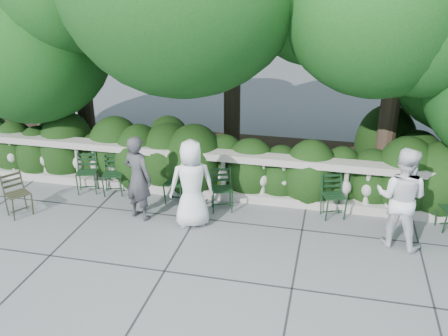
% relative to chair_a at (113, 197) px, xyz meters
% --- Properties ---
extents(ground, '(90.00, 90.00, 0.00)m').
position_rel_chair_a_xyz_m(ground, '(2.43, -1.32, 0.00)').
color(ground, '#595B62').
rests_on(ground, ground).
extents(balustrade, '(12.00, 0.44, 1.00)m').
position_rel_chair_a_xyz_m(balustrade, '(2.43, 0.48, 0.49)').
color(balustrade, '#9E998E').
rests_on(balustrade, ground).
extents(shrub_hedge, '(15.00, 2.60, 1.70)m').
position_rel_chair_a_xyz_m(shrub_hedge, '(2.43, 1.68, 0.00)').
color(shrub_hedge, black).
rests_on(shrub_hedge, ground).
extents(chair_a, '(0.55, 0.58, 0.84)m').
position_rel_chair_a_xyz_m(chair_a, '(0.00, 0.00, 0.00)').
color(chair_a, black).
rests_on(chair_a, ground).
extents(chair_b, '(0.57, 0.60, 0.84)m').
position_rel_chair_a_xyz_m(chair_b, '(2.37, -0.19, 0.00)').
color(chair_b, black).
rests_on(chair_b, ground).
extents(chair_c, '(0.57, 0.60, 0.84)m').
position_rel_chair_a_xyz_m(chair_c, '(-0.57, -0.03, 0.00)').
color(chair_c, black).
rests_on(chair_c, ground).
extents(chair_d, '(0.50, 0.53, 0.84)m').
position_rel_chair_a_xyz_m(chair_d, '(1.35, -0.11, 0.00)').
color(chair_d, black).
rests_on(chair_d, ground).
extents(chair_e, '(0.58, 0.61, 0.84)m').
position_rel_chair_a_xyz_m(chair_e, '(4.49, -0.00, 0.00)').
color(chair_e, black).
rests_on(chair_e, ground).
extents(chair_weathered, '(0.64, 0.63, 0.84)m').
position_rel_chair_a_xyz_m(chair_weathered, '(-1.27, -1.22, 0.00)').
color(chair_weathered, black).
rests_on(chair_weathered, ground).
extents(person_businessman, '(0.94, 0.79, 1.64)m').
position_rel_chair_a_xyz_m(person_businessman, '(1.93, -0.74, 0.82)').
color(person_businessman, white).
rests_on(person_businessman, ground).
extents(person_woman_grey, '(0.69, 0.57, 1.63)m').
position_rel_chair_a_xyz_m(person_woman_grey, '(0.89, -0.71, 0.81)').
color(person_woman_grey, '#39393D').
rests_on(person_woman_grey, ground).
extents(person_casual_man, '(1.02, 0.90, 1.76)m').
position_rel_chair_a_xyz_m(person_casual_man, '(5.52, -0.63, 0.88)').
color(person_casual_man, white).
rests_on(person_casual_man, ground).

